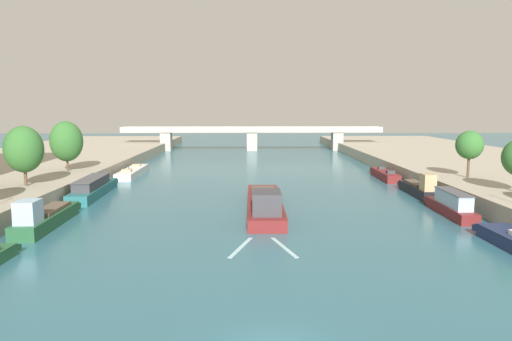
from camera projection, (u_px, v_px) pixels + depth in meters
name	position (u px, v px, depth m)	size (l,w,h in m)	color
quay_right	(508.00, 173.00, 77.70)	(36.00, 170.00, 2.21)	#A89E89
barge_midriver	(265.00, 203.00, 53.15)	(3.99, 21.64, 3.42)	maroon
wake_behind_barge	(262.00, 247.00, 39.71)	(5.60, 5.90, 0.03)	#A0CCD6
moored_boat_left_near	(45.00, 217.00, 46.24)	(2.81, 12.98, 3.40)	#235633
moored_boat_left_end	(93.00, 188.00, 63.00)	(3.37, 16.28, 2.52)	#23666B
moored_boat_left_second	(133.00, 172.00, 82.64)	(3.03, 15.94, 2.22)	silver
moored_boat_right_downstream	(451.00, 205.00, 51.61)	(2.32, 11.39, 2.71)	maroon
moored_boat_right_end	(419.00, 188.00, 63.22)	(2.26, 11.43, 3.35)	black
moored_boat_right_gap_after	(385.00, 175.00, 78.47)	(2.48, 12.15, 2.39)	maroon
tree_left_distant	(24.00, 149.00, 57.12)	(4.57, 4.57, 7.27)	brown
tree_left_end_of_row	(66.00, 141.00, 70.86)	(4.77, 4.77, 7.46)	brown
tree_right_second	(470.00, 145.00, 63.78)	(3.62, 3.62, 6.39)	brown
bridge_far	(252.00, 135.00, 130.14)	(70.99, 4.40, 6.54)	#ADA899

